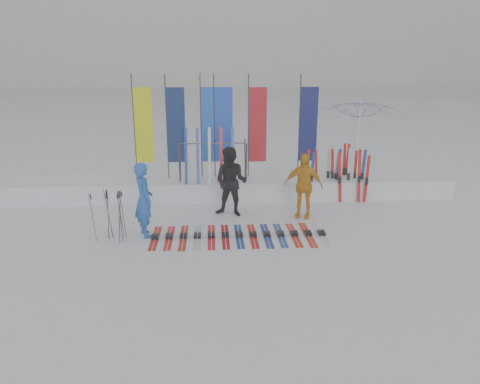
{
  "coord_description": "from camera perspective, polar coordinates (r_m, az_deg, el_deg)",
  "views": [
    {
      "loc": [
        -0.5,
        -9.71,
        4.29
      ],
      "look_at": [
        0.2,
        1.6,
        1.0
      ],
      "focal_mm": 35.0,
      "sensor_mm": 36.0,
      "label": 1
    }
  ],
  "objects": [
    {
      "name": "upright_skis",
      "position": [
        14.94,
        11.97,
        2.24
      ],
      "size": [
        1.71,
        1.1,
        1.65
      ],
      "color": "silver",
      "rests_on": "ground"
    },
    {
      "name": "ground",
      "position": [
        10.63,
        -0.55,
        -7.62
      ],
      "size": [
        120.0,
        120.0,
        0.0
      ],
      "primitive_type": "plane",
      "color": "white",
      "rests_on": "ground"
    },
    {
      "name": "person_black",
      "position": [
        12.89,
        -1.09,
        1.24
      ],
      "size": [
        1.13,
        1.01,
        1.93
      ],
      "primitive_type": "imported",
      "rotation": [
        0.0,
        0.0,
        -0.35
      ],
      "color": "black",
      "rests_on": "ground"
    },
    {
      "name": "person_yellow",
      "position": [
        12.88,
        7.73,
        0.78
      ],
      "size": [
        1.14,
        0.76,
        1.8
      ],
      "primitive_type": "imported",
      "rotation": [
        0.0,
        0.0,
        -0.33
      ],
      "color": "orange",
      "rests_on": "ground"
    },
    {
      "name": "ski_row",
      "position": [
        11.62,
        -0.02,
        -5.28
      ],
      "size": [
        4.29,
        1.7,
        0.07
      ],
      "color": "#B20E0E",
      "rests_on": "ground"
    },
    {
      "name": "ski_rack",
      "position": [
        14.21,
        -3.34,
        4.36
      ],
      "size": [
        2.04,
        0.8,
        1.23
      ],
      "color": "#383A3F",
      "rests_on": "ground"
    },
    {
      "name": "snow_bank",
      "position": [
        14.86,
        -1.49,
        0.61
      ],
      "size": [
        14.0,
        1.6,
        0.6
      ],
      "primitive_type": "cube",
      "color": "white",
      "rests_on": "ground"
    },
    {
      "name": "person_blue",
      "position": [
        11.65,
        -11.64,
        -0.95
      ],
      "size": [
        0.67,
        0.8,
        1.85
      ],
      "primitive_type": "imported",
      "rotation": [
        0.0,
        0.0,
        1.98
      ],
      "color": "blue",
      "rests_on": "ground"
    },
    {
      "name": "feather_flags",
      "position": [
        14.62,
        -2.55,
        8.13
      ],
      "size": [
        5.69,
        0.17,
        3.2
      ],
      "color": "#383A3F",
      "rests_on": "ground"
    },
    {
      "name": "pole_cluster",
      "position": [
        11.68,
        -15.22,
        -2.79
      ],
      "size": [
        0.8,
        0.63,
        1.26
      ],
      "color": "#595B60",
      "rests_on": "ground"
    },
    {
      "name": "tent_canopy",
      "position": [
        16.79,
        14.19,
        6.03
      ],
      "size": [
        3.39,
        3.45,
        2.94
      ],
      "primitive_type": "imported",
      "rotation": [
        0.0,
        0.0,
        -0.06
      ],
      "color": "white",
      "rests_on": "ground"
    }
  ]
}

